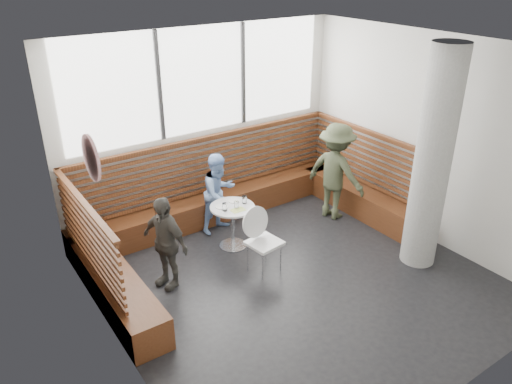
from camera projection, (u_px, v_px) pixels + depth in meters
room at (300, 177)px, 6.35m from camera, size 5.00×5.00×3.20m
booth at (229, 208)px, 8.18m from camera, size 5.00×2.50×1.44m
concrete_column at (433, 161)px, 6.85m from camera, size 0.50×0.50×3.20m
wall_art at (91, 158)px, 5.08m from camera, size 0.03×0.50×0.50m
cafe_table at (233, 218)px, 7.66m from camera, size 0.69×0.69×0.70m
cafe_chair at (261, 235)px, 7.08m from camera, size 0.46×0.45×0.97m
adult_man at (336, 172)px, 8.43m from camera, size 0.85×1.20×1.69m
child_back at (219, 193)px, 8.08m from camera, size 0.75×0.64×1.34m
child_left at (165, 242)px, 6.70m from camera, size 0.57×0.85×1.34m
plate_near at (222, 206)px, 7.56m from camera, size 0.20×0.20×0.01m
plate_far at (234, 201)px, 7.74m from camera, size 0.19×0.19×0.01m
glass_left at (225, 207)px, 7.43m from camera, size 0.08×0.08×0.12m
glass_mid at (236, 205)px, 7.50m from camera, size 0.07×0.07×0.11m
glass_right at (244, 200)px, 7.65m from camera, size 0.07×0.07×0.12m
menu_card at (238, 210)px, 7.47m from camera, size 0.22×0.16×0.00m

